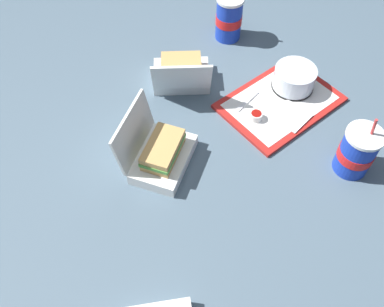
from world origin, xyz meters
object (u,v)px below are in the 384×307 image
cake_container (294,79)px  clamshell_sandwich_back (160,153)px  clamshell_sandwich_corner (181,73)px  ketchup_cup (256,116)px  food_tray (280,103)px  plastic_fork (247,101)px  soda_cup_back (357,152)px  soda_cup_right (229,18)px

cake_container → clamshell_sandwich_back: size_ratio=0.55×
clamshell_sandwich_back → clamshell_sandwich_corner: 0.33m
ketchup_cup → food_tray: bearing=-9.0°
plastic_fork → soda_cup_back: 0.38m
cake_container → clamshell_sandwich_back: 0.52m
clamshell_sandwich_back → soda_cup_right: soda_cup_right is taller
food_tray → soda_cup_back: bearing=-104.4°
clamshell_sandwich_corner → soda_cup_back: soda_cup_back is taller
food_tray → soda_cup_back: (-0.08, -0.29, 0.07)m
clamshell_sandwich_corner → soda_cup_right: (0.29, 0.03, 0.04)m
food_tray → soda_cup_right: size_ratio=1.82×
ketchup_cup → cake_container: bearing=-3.0°
food_tray → soda_cup_right: 0.38m
ketchup_cup → clamshell_sandwich_corner: 0.29m
cake_container → ketchup_cup: cake_container is taller
clamshell_sandwich_back → soda_cup_back: (0.35, -0.43, 0.03)m
cake_container → soda_cup_right: 0.34m
plastic_fork → soda_cup_back: size_ratio=0.51×
food_tray → clamshell_sandwich_corner: (-0.14, 0.31, 0.04)m
cake_container → soda_cup_right: bearing=77.2°
clamshell_sandwich_back → soda_cup_back: size_ratio=1.18×
food_tray → plastic_fork: plastic_fork is taller
cake_container → soda_cup_right: soda_cup_right is taller
soda_cup_back → plastic_fork: bearing=89.4°
food_tray → soda_cup_back: soda_cup_back is taller
clamshell_sandwich_corner → plastic_fork: bearing=-74.4°
cake_container → plastic_fork: bearing=154.7°
clamshell_sandwich_back → food_tray: bearing=-17.8°
ketchup_cup → plastic_fork: ketchup_cup is taller
food_tray → ketchup_cup: size_ratio=10.27×
food_tray → plastic_fork: bearing=131.9°
plastic_fork → soda_cup_right: size_ratio=0.49×
food_tray → soda_cup_back: size_ratio=1.92×
clamshell_sandwich_corner → soda_cup_back: 0.61m
plastic_fork → soda_cup_back: bearing=-91.1°
cake_container → plastic_fork: 0.17m
cake_container → soda_cup_back: bearing=-117.6°
cake_container → ketchup_cup: 0.20m
soda_cup_right → ketchup_cup: bearing=-130.0°
ketchup_cup → clamshell_sandwich_corner: size_ratio=0.15×
soda_cup_right → soda_cup_back: bearing=-110.2°
ketchup_cup → clamshell_sandwich_back: size_ratio=0.16×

